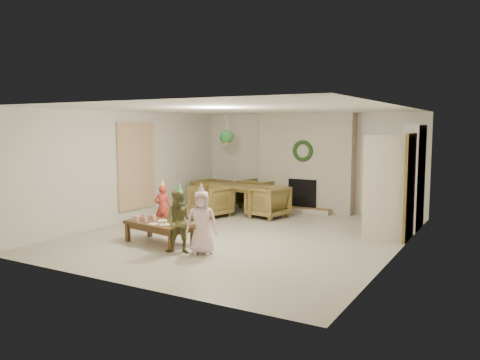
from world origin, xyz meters
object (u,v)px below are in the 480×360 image
Objects in this scene: dining_table at (235,199)px; dining_chair_left at (212,194)px; dining_chair_near at (210,201)px; dining_chair_right at (268,202)px; child_pink at (202,222)px; dining_chair_far at (258,194)px; coffee_table_top at (159,224)px; child_plaid at (180,222)px; child_red at (163,208)px.

dining_table is 2.34× the size of dining_chair_left.
dining_table is 2.34× the size of dining_chair_near.
child_pink is at bearing 21.68° from dining_chair_right.
child_pink reaches higher than dining_chair_left.
dining_chair_far is at bearing 79.54° from child_pink.
child_pink reaches higher than dining_table.
dining_chair_left is 0.64× the size of coffee_table_top.
dining_chair_left is 0.77× the size of child_plaid.
child_plaid reaches higher than child_red.
child_pink is (1.76, -1.15, 0.06)m from child_red.
child_red reaches higher than dining_chair_far.
coffee_table_top is at bearing -69.03° from dining_table.
dining_chair_near is at bearing -135.00° from dining_chair_left.
child_pink is at bearing -135.48° from dining_chair_left.
child_red is at bearing 115.20° from child_plaid.
dining_chair_near and dining_chair_far have the same top height.
dining_chair_near is (-0.20, -0.84, 0.04)m from dining_table.
dining_chair_near and dining_chair_left have the same top height.
dining_chair_near is 1.22m from dining_chair_left.
dining_chair_far is 4.42m from coffee_table_top.
child_pink is (0.35, 0.15, -0.00)m from child_plaid.
dining_chair_left reaches higher than coffee_table_top.
dining_chair_left is 0.87× the size of child_red.
child_plaid is (0.74, -0.37, 0.17)m from coffee_table_top.
child_plaid reaches higher than dining_chair_left.
child_pink is at bearing 1.62° from child_plaid.
dining_chair_right is at bearing 89.49° from coffee_table_top.
child_plaid is at bearing -16.75° from coffee_table_top.
dining_chair_far reaches higher than coffee_table_top.
child_plaid is at bearing 115.44° from dining_chair_far.
dining_chair_left is at bearing 94.22° from child_pink.
coffee_table_top is 1.21× the size of child_pink.
coffee_table_top is at bearing 100.40° from child_red.
dining_table is 1.80× the size of child_plaid.
dining_chair_far is at bearing 90.00° from dining_table.
dining_table is 0.86m from dining_chair_near.
dining_chair_near is at bearing 94.05° from child_pink.
dining_chair_near is at bearing 92.32° from child_plaid.
dining_chair_right is at bearing 141.34° from dining_chair_far.
coffee_table_top is at bearing 106.96° from dining_chair_far.
dining_chair_near is at bearing 90.00° from dining_chair_far.
dining_chair_left is 2.91m from child_red.
child_plaid reaches higher than dining_chair_right.
child_red is (-1.25, -2.39, 0.10)m from dining_chair_right.
child_red reaches higher than dining_chair_right.
dining_chair_near is 0.77× the size of child_plaid.
child_red reaches higher than dining_table.
dining_chair_near is at bearing -51.34° from dining_chair_right.
dining_chair_far is at bearing 79.74° from child_plaid.
child_red is at bearing -80.83° from dining_table.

